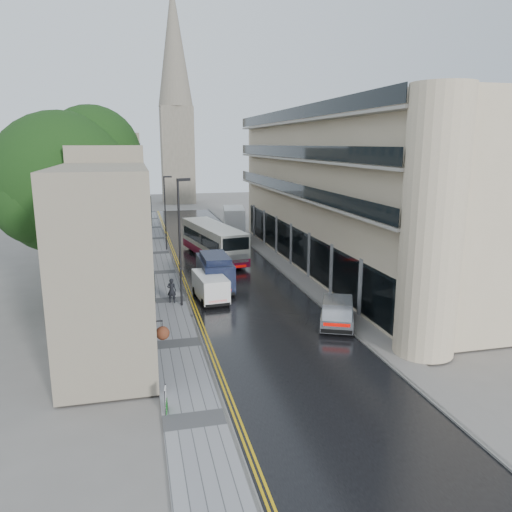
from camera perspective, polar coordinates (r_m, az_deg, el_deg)
name	(u,v)px	position (r m, az deg, el deg)	size (l,w,h in m)	color
ground	(354,438)	(21.06, 11.10, -19.74)	(200.00, 200.00, 0.00)	slate
road	(227,269)	(45.61, -3.36, -1.54)	(9.00, 85.00, 0.02)	black
left_sidewalk	(162,273)	(44.97, -10.71, -1.89)	(2.70, 85.00, 0.12)	gray
right_sidewalk	(283,266)	(46.83, 3.16, -1.10)	(1.80, 85.00, 0.12)	slate
old_shop_row	(117,204)	(46.34, -15.65, 5.77)	(4.50, 56.00, 12.00)	gray
modern_block	(341,192)	(45.95, 9.72, 7.26)	(8.00, 40.00, 14.00)	beige
church_spire	(175,96)	(98.76, -9.19, 17.65)	(6.40, 6.40, 40.00)	gray
tree_near	(65,208)	(36.57, -20.99, 5.16)	(10.56, 10.56, 13.89)	black
tree_far	(87,198)	(49.47, -18.77, 6.25)	(9.24, 9.24, 12.46)	black
cream_bus	(212,249)	(46.29, -5.00, 0.78)	(2.78, 12.25, 3.34)	silver
white_lorry	(225,226)	(56.97, -3.54, 3.40)	(2.30, 7.66, 4.02)	white
silver_hatchback	(322,319)	(30.60, 7.53, -7.19)	(1.96, 4.48, 1.68)	#B0B1B5
white_van	(203,294)	(34.98, -6.04, -4.33)	(1.88, 4.38, 1.98)	white
navy_van	(205,278)	(37.34, -5.83, -2.50)	(2.26, 5.66, 2.88)	black
pedestrian	(172,291)	(36.05, -9.61, -3.91)	(0.65, 0.43, 1.79)	black
lamp_post_near	(180,244)	(34.53, -8.70, 1.37)	(0.99, 0.22, 8.80)	black
lamp_post_far	(165,214)	(53.75, -10.33, 4.80)	(0.88, 0.19, 7.79)	black
estate_sign	(165,400)	(22.23, -10.30, -15.90)	(0.08, 0.64, 1.06)	white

